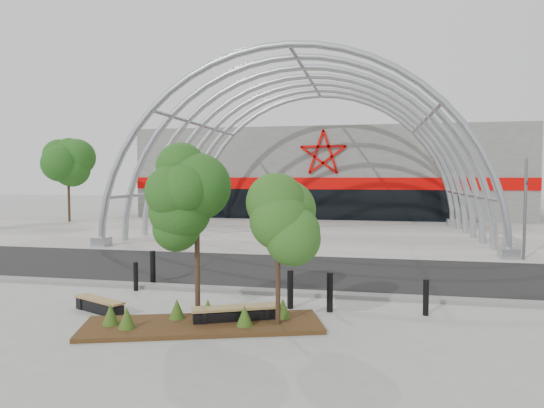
{
  "coord_description": "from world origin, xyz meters",
  "views": [
    {
      "loc": [
        3.85,
        -15.12,
        3.73
      ],
      "look_at": [
        0.0,
        4.0,
        2.6
      ],
      "focal_mm": 32.0,
      "sensor_mm": 36.0,
      "label": 1
    }
  ],
  "objects": [
    {
      "name": "bollard_1",
      "position": [
        -3.5,
        0.38,
        0.57
      ],
      "size": [
        0.18,
        0.18,
        1.14
      ],
      "primitive_type": "cylinder",
      "color": "black",
      "rests_on": "ground"
    },
    {
      "name": "bench_0",
      "position": [
        -3.37,
        -3.24,
        0.18
      ],
      "size": [
        1.78,
        1.1,
        0.37
      ],
      "color": "black",
      "rests_on": "ground"
    },
    {
      "name": "forecourt",
      "position": [
        0.0,
        15.5,
        0.02
      ],
      "size": [
        60.0,
        17.0,
        0.04
      ],
      "primitive_type": "cube",
      "color": "#A19B92",
      "rests_on": "ground"
    },
    {
      "name": "bollard_2",
      "position": [
        1.7,
        -1.82,
        0.54
      ],
      "size": [
        0.17,
        0.17,
        1.08
      ],
      "primitive_type": "cylinder",
      "color": "black",
      "rests_on": "ground"
    },
    {
      "name": "bench_1",
      "position": [
        0.56,
        -3.53,
        0.22
      ],
      "size": [
        2.15,
        1.3,
        0.45
      ],
      "color": "black",
      "rests_on": "ground"
    },
    {
      "name": "planting_bed",
      "position": [
        -0.22,
        -3.94,
        0.15
      ],
      "size": [
        6.09,
        3.47,
        0.62
      ],
      "color": "#34230E",
      "rests_on": "ground"
    },
    {
      "name": "arena_building",
      "position": [
        0.0,
        33.45,
        3.99
      ],
      "size": [
        34.0,
        15.24,
        8.0
      ],
      "color": "slate",
      "rests_on": "ground"
    },
    {
      "name": "bollard_0",
      "position": [
        -3.58,
        -0.72,
        0.47
      ],
      "size": [
        0.15,
        0.15,
        0.94
      ],
      "primitive_type": "cylinder",
      "color": "black",
      "rests_on": "ground"
    },
    {
      "name": "road",
      "position": [
        0.0,
        3.5,
        0.01
      ],
      "size": [
        140.0,
        7.0,
        0.02
      ],
      "primitive_type": "cube",
      "color": "black",
      "rests_on": "ground"
    },
    {
      "name": "bollard_3",
      "position": [
        2.82,
        -1.95,
        0.54
      ],
      "size": [
        0.17,
        0.17,
        1.09
      ],
      "primitive_type": "cylinder",
      "color": "black",
      "rests_on": "ground"
    },
    {
      "name": "signal_pole",
      "position": [
        10.58,
        7.91,
        2.35
      ],
      "size": [
        0.36,
        0.61,
        4.5
      ],
      "color": "slate",
      "rests_on": "ground"
    },
    {
      "name": "bollard_4",
      "position": [
        5.37,
        -1.78,
        0.48
      ],
      "size": [
        0.15,
        0.15,
        0.97
      ],
      "primitive_type": "cylinder",
      "color": "black",
      "rests_on": "ground"
    },
    {
      "name": "kerb",
      "position": [
        0.0,
        -0.25,
        0.06
      ],
      "size": [
        60.0,
        0.5,
        0.12
      ],
      "primitive_type": "cube",
      "color": "slate",
      "rests_on": "ground"
    },
    {
      "name": "ground",
      "position": [
        0.0,
        0.0,
        0.0
      ],
      "size": [
        140.0,
        140.0,
        0.0
      ],
      "primitive_type": "plane",
      "color": "gray",
      "rests_on": "ground"
    },
    {
      "name": "vault_canopy",
      "position": [
        0.0,
        15.5,
        0.02
      ],
      "size": [
        20.8,
        15.8,
        20.36
      ],
      "color": "#A2A7AD",
      "rests_on": "ground"
    },
    {
      "name": "street_tree_0",
      "position": [
        -0.58,
        -3.1,
        3.1
      ],
      "size": [
        1.89,
        1.89,
        4.31
      ],
      "color": "#322115",
      "rests_on": "ground"
    },
    {
      "name": "bg_tree_0",
      "position": [
        -20.0,
        20.0,
        4.64
      ],
      "size": [
        3.0,
        3.0,
        6.45
      ],
      "color": "black",
      "rests_on": "ground"
    },
    {
      "name": "street_tree_1",
      "position": [
        1.68,
        -3.62,
        2.54
      ],
      "size": [
        1.5,
        1.5,
        3.54
      ],
      "color": "black",
      "rests_on": "ground"
    }
  ]
}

